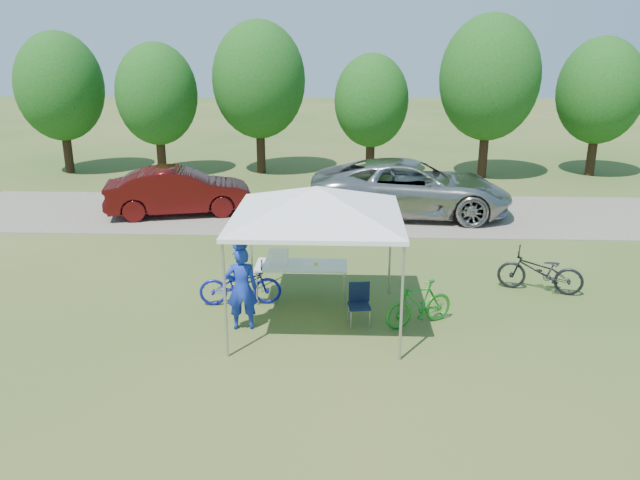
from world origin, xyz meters
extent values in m
plane|color=#2D5119|center=(0.00, 0.00, 0.00)|extent=(100.00, 100.00, 0.00)
cube|color=gray|center=(0.00, 8.00, 0.01)|extent=(24.00, 5.00, 0.02)
cylinder|color=#A5A5AA|center=(-1.50, -1.50, 1.05)|extent=(0.05, 0.05, 2.10)
cylinder|color=#A5A5AA|center=(1.50, -1.50, 1.05)|extent=(0.05, 0.05, 2.10)
cylinder|color=#A5A5AA|center=(-1.50, 1.50, 1.05)|extent=(0.05, 0.05, 2.10)
cylinder|color=#A5A5AA|center=(1.50, 1.50, 1.05)|extent=(0.05, 0.05, 2.10)
cube|color=white|center=(0.00, 0.00, 2.14)|extent=(3.15, 3.15, 0.08)
pyramid|color=white|center=(0.00, 0.00, 2.73)|extent=(4.53, 4.53, 0.55)
cylinder|color=#382314|center=(-11.00, 14.00, 0.94)|extent=(0.36, 0.36, 1.89)
ellipsoid|color=#144711|center=(-11.00, 14.00, 3.51)|extent=(3.46, 3.46, 4.32)
cylinder|color=#382314|center=(-7.00, 13.70, 0.88)|extent=(0.36, 0.36, 1.75)
ellipsoid|color=#144711|center=(-7.00, 13.70, 3.25)|extent=(3.20, 3.20, 4.00)
cylinder|color=#382314|center=(-3.00, 14.30, 1.01)|extent=(0.36, 0.36, 2.03)
ellipsoid|color=#144711|center=(-3.00, 14.30, 3.77)|extent=(3.71, 3.71, 4.64)
cylinder|color=#382314|center=(1.50, 14.10, 0.80)|extent=(0.36, 0.36, 1.61)
ellipsoid|color=#144711|center=(1.50, 14.10, 2.99)|extent=(2.94, 2.94, 3.68)
cylinder|color=#382314|center=(6.00, 13.80, 1.05)|extent=(0.36, 0.36, 2.10)
ellipsoid|color=#144711|center=(6.00, 13.80, 3.90)|extent=(3.84, 3.84, 4.80)
cylinder|color=#382314|center=(10.50, 14.40, 0.91)|extent=(0.36, 0.36, 1.82)
ellipsoid|color=#144711|center=(10.50, 14.40, 3.38)|extent=(3.33, 3.33, 4.16)
cube|color=white|center=(-0.38, 1.09, 0.77)|extent=(1.92, 0.80, 0.04)
cylinder|color=#A5A5AA|center=(-1.29, 0.74, 0.37)|extent=(0.04, 0.04, 0.75)
cylinder|color=#A5A5AA|center=(0.53, 0.74, 0.37)|extent=(0.04, 0.04, 0.75)
cylinder|color=#A5A5AA|center=(-1.29, 1.43, 0.37)|extent=(0.04, 0.04, 0.75)
cylinder|color=#A5A5AA|center=(0.53, 1.43, 0.37)|extent=(0.04, 0.04, 0.75)
cube|color=black|center=(0.82, -0.10, 0.38)|extent=(0.46, 0.46, 0.04)
cube|color=black|center=(0.82, 0.10, 0.60)|extent=(0.41, 0.09, 0.41)
cylinder|color=#A5A5AA|center=(0.64, -0.28, 0.18)|extent=(0.02, 0.02, 0.36)
cylinder|color=#A5A5AA|center=(1.00, -0.28, 0.18)|extent=(0.02, 0.02, 0.36)
cylinder|color=#A5A5AA|center=(0.64, 0.09, 0.18)|extent=(0.02, 0.02, 0.36)
cylinder|color=#A5A5AA|center=(1.00, 0.09, 0.18)|extent=(0.02, 0.02, 0.36)
cube|color=white|center=(-0.87, 1.09, 0.92)|extent=(0.40, 0.27, 0.27)
cube|color=white|center=(-0.87, 1.09, 1.08)|extent=(0.42, 0.29, 0.04)
cylinder|color=yellow|center=(-0.07, 1.04, 0.82)|extent=(0.08, 0.08, 0.06)
imported|color=#142BA7|center=(-1.41, -0.36, 0.82)|extent=(0.65, 0.47, 1.64)
imported|color=#12199E|center=(-1.64, 0.77, 0.45)|extent=(1.76, 0.79, 0.89)
imported|color=#1B7B1F|center=(1.97, -0.08, 0.45)|extent=(1.51, 1.07, 0.89)
imported|color=black|center=(4.81, 1.74, 0.47)|extent=(1.91, 1.15, 0.95)
imported|color=#A09F9C|center=(2.55, 7.98, 0.88)|extent=(6.37, 3.27, 1.72)
imported|color=#470B0C|center=(-4.71, 7.70, 0.76)|extent=(4.74, 2.59, 1.48)
camera|label=1|loc=(0.54, -11.21, 5.30)|focal=35.00mm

